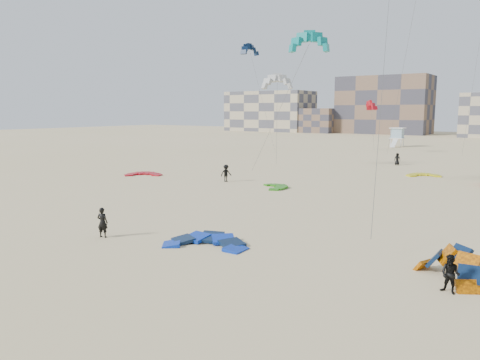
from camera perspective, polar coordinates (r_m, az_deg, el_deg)
The scene contains 18 objects.
ground at distance 25.10m, azimuth -12.94°, elevation -8.56°, with size 320.00×320.00×0.00m, color beige.
kite_ground_blue at distance 25.70m, azimuth -4.18°, elevation -7.96°, with size 4.18×4.34×0.81m, color #0231CA, non-canonical shape.
kite_ground_orange at distance 22.60m, azimuth 24.08°, elevation -11.02°, with size 3.37×2.52×2.28m, color orange, non-canonical shape.
kite_ground_red at distance 54.12m, azimuth -11.69°, elevation 0.57°, with size 3.68×3.90×0.47m, color red, non-canonical shape.
kite_ground_green at distance 44.50m, azimuth 4.30°, elevation -0.95°, with size 3.10×3.28×0.42m, color #2D7914, non-canonical shape.
kite_ground_yellow at distance 56.16m, azimuth 21.46°, elevation 0.44°, with size 3.31×3.48×0.41m, color #CECF0B, non-canonical shape.
kitesurfer_main at distance 28.14m, azimuth -16.42°, elevation -4.98°, with size 0.64×0.42×1.76m, color black.
kitesurfer_b at distance 20.77m, azimuth 24.27°, elevation -10.43°, with size 0.77×0.60×1.59m, color black.
kitesurfer_c at distance 48.09m, azimuth -1.72°, elevation 0.84°, with size 1.14×0.66×1.77m, color black.
kitesurfer_e at distance 66.28m, azimuth 18.62°, elevation 2.44°, with size 0.80×0.52×1.63m, color black.
kite_fly_teal_a at distance 43.50m, azimuth 8.45°, elevation 16.10°, with size 9.90×4.73×13.22m.
kite_fly_grey at distance 59.28m, azimuth 4.56°, elevation 11.69°, with size 5.10×6.03×11.11m.
kite_fly_navy at distance 79.56m, azimuth 1.20°, elevation 15.50°, with size 8.84×5.10×17.26m.
kite_fly_red at distance 82.60m, azimuth 15.71°, elevation 8.66°, with size 4.94×7.89×8.26m.
lifeguard_tower_far at distance 100.18m, azimuth 18.61°, elevation 4.95°, with size 2.85×5.31×3.85m.
condo_west_a at distance 170.46m, azimuth 3.65°, elevation 8.35°, with size 30.00×15.00×14.00m, color tan.
condo_west_b at distance 157.53m, azimuth 17.16°, elevation 8.71°, with size 28.00×14.00×18.00m, color brown.
condo_fill_left at distance 159.29m, azimuth 9.49°, elevation 7.16°, with size 12.00×10.00×8.00m, color brown.
Camera 1 is at (17.86, -16.08, 7.25)m, focal length 35.00 mm.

